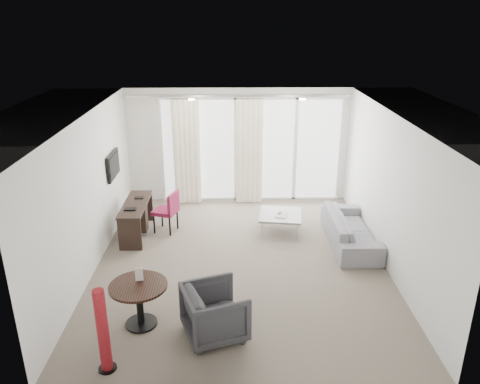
{
  "coord_description": "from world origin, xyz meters",
  "views": [
    {
      "loc": [
        -0.14,
        -7.26,
        4.13
      ],
      "look_at": [
        0.0,
        0.6,
        1.1
      ],
      "focal_mm": 35.0,
      "sensor_mm": 36.0,
      "label": 1
    }
  ],
  "objects_px": {
    "sofa": "(350,229)",
    "tub_armchair": "(215,312)",
    "desk": "(137,219)",
    "rattan_chair_b": "(320,168)",
    "red_lamp": "(103,331)",
    "round_table": "(140,305)",
    "rattan_chair_a": "(259,170)",
    "desk_chair": "(165,212)",
    "coffee_table": "(280,222)"
  },
  "relations": [
    {
      "from": "desk_chair",
      "to": "red_lamp",
      "type": "relative_size",
      "value": 0.74
    },
    {
      "from": "desk",
      "to": "sofa",
      "type": "distance_m",
      "value": 4.14
    },
    {
      "from": "sofa",
      "to": "tub_armchair",
      "type": "bearing_deg",
      "value": 137.18
    },
    {
      "from": "desk",
      "to": "rattan_chair_b",
      "type": "distance_m",
      "value": 5.02
    },
    {
      "from": "red_lamp",
      "to": "tub_armchair",
      "type": "xyz_separation_m",
      "value": [
        1.32,
        0.64,
        -0.2
      ]
    },
    {
      "from": "coffee_table",
      "to": "sofa",
      "type": "bearing_deg",
      "value": -24.06
    },
    {
      "from": "desk",
      "to": "desk_chair",
      "type": "relative_size",
      "value": 1.68
    },
    {
      "from": "desk_chair",
      "to": "coffee_table",
      "type": "relative_size",
      "value": 1.02
    },
    {
      "from": "round_table",
      "to": "tub_armchair",
      "type": "relative_size",
      "value": 1.0
    },
    {
      "from": "coffee_table",
      "to": "rattan_chair_b",
      "type": "bearing_deg",
      "value": 64.98
    },
    {
      "from": "red_lamp",
      "to": "rattan_chair_b",
      "type": "relative_size",
      "value": 1.3
    },
    {
      "from": "round_table",
      "to": "red_lamp",
      "type": "relative_size",
      "value": 0.71
    },
    {
      "from": "tub_armchair",
      "to": "coffee_table",
      "type": "height_order",
      "value": "tub_armchair"
    },
    {
      "from": "tub_armchair",
      "to": "round_table",
      "type": "bearing_deg",
      "value": 57.18
    },
    {
      "from": "tub_armchair",
      "to": "rattan_chair_b",
      "type": "bearing_deg",
      "value": -41.86
    },
    {
      "from": "round_table",
      "to": "tub_armchair",
      "type": "height_order",
      "value": "tub_armchair"
    },
    {
      "from": "desk",
      "to": "rattan_chair_a",
      "type": "bearing_deg",
      "value": 46.21
    },
    {
      "from": "rattan_chair_a",
      "to": "rattan_chair_b",
      "type": "distance_m",
      "value": 1.57
    },
    {
      "from": "red_lamp",
      "to": "desk_chair",
      "type": "bearing_deg",
      "value": 86.73
    },
    {
      "from": "desk_chair",
      "to": "sofa",
      "type": "relative_size",
      "value": 0.43
    },
    {
      "from": "coffee_table",
      "to": "desk_chair",
      "type": "bearing_deg",
      "value": 179.11
    },
    {
      "from": "red_lamp",
      "to": "coffee_table",
      "type": "xyz_separation_m",
      "value": [
        2.52,
        3.88,
        -0.38
      ]
    },
    {
      "from": "desk",
      "to": "rattan_chair_a",
      "type": "xyz_separation_m",
      "value": [
        2.56,
        2.67,
        0.11
      ]
    },
    {
      "from": "desk",
      "to": "red_lamp",
      "type": "distance_m",
      "value": 3.78
    },
    {
      "from": "rattan_chair_a",
      "to": "sofa",
      "type": "bearing_deg",
      "value": -62.01
    },
    {
      "from": "desk_chair",
      "to": "tub_armchair",
      "type": "height_order",
      "value": "desk_chair"
    },
    {
      "from": "desk",
      "to": "tub_armchair",
      "type": "height_order",
      "value": "tub_armchair"
    },
    {
      "from": "round_table",
      "to": "rattan_chair_b",
      "type": "xyz_separation_m",
      "value": [
        3.54,
        5.73,
        0.12
      ]
    },
    {
      "from": "round_table",
      "to": "rattan_chair_a",
      "type": "xyz_separation_m",
      "value": [
        1.98,
        5.54,
        0.12
      ]
    },
    {
      "from": "desk_chair",
      "to": "round_table",
      "type": "bearing_deg",
      "value": -70.21
    },
    {
      "from": "desk_chair",
      "to": "rattan_chair_b",
      "type": "xyz_separation_m",
      "value": [
        3.57,
        2.7,
        0.02
      ]
    },
    {
      "from": "desk",
      "to": "desk_chair",
      "type": "distance_m",
      "value": 0.58
    },
    {
      "from": "round_table",
      "to": "coffee_table",
      "type": "height_order",
      "value": "round_table"
    },
    {
      "from": "tub_armchair",
      "to": "rattan_chair_a",
      "type": "xyz_separation_m",
      "value": [
        0.92,
        5.8,
        0.07
      ]
    },
    {
      "from": "red_lamp",
      "to": "coffee_table",
      "type": "height_order",
      "value": "red_lamp"
    },
    {
      "from": "round_table",
      "to": "rattan_chair_a",
      "type": "relative_size",
      "value": 0.92
    },
    {
      "from": "sofa",
      "to": "rattan_chair_b",
      "type": "relative_size",
      "value": 2.26
    },
    {
      "from": "desk",
      "to": "red_lamp",
      "type": "height_order",
      "value": "red_lamp"
    },
    {
      "from": "tub_armchair",
      "to": "sofa",
      "type": "height_order",
      "value": "tub_armchair"
    },
    {
      "from": "round_table",
      "to": "sofa",
      "type": "height_order",
      "value": "round_table"
    },
    {
      "from": "desk",
      "to": "round_table",
      "type": "distance_m",
      "value": 2.93
    },
    {
      "from": "desk_chair",
      "to": "red_lamp",
      "type": "xyz_separation_m",
      "value": [
        -0.22,
        -3.92,
        0.15
      ]
    },
    {
      "from": "desk_chair",
      "to": "tub_armchair",
      "type": "xyz_separation_m",
      "value": [
        1.09,
        -3.28,
        -0.06
      ]
    },
    {
      "from": "round_table",
      "to": "red_lamp",
      "type": "distance_m",
      "value": 0.96
    },
    {
      "from": "coffee_table",
      "to": "rattan_chair_b",
      "type": "distance_m",
      "value": 3.03
    },
    {
      "from": "rattan_chair_b",
      "to": "coffee_table",
      "type": "bearing_deg",
      "value": -98.27
    },
    {
      "from": "sofa",
      "to": "rattan_chair_a",
      "type": "xyz_separation_m",
      "value": [
        -1.56,
        3.12,
        0.15
      ]
    },
    {
      "from": "rattan_chair_a",
      "to": "desk",
      "type": "bearing_deg",
      "value": -132.33
    },
    {
      "from": "desk",
      "to": "sofa",
      "type": "height_order",
      "value": "desk"
    },
    {
      "from": "desk_chair",
      "to": "tub_armchair",
      "type": "distance_m",
      "value": 3.46
    }
  ]
}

